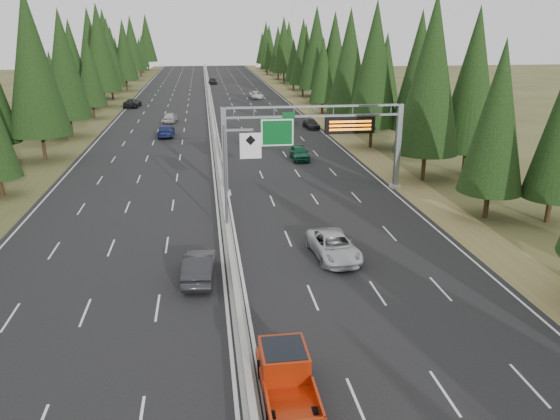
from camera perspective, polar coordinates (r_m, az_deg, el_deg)
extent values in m
cube|color=black|center=(93.39, -7.16, 9.58)|extent=(32.00, 260.00, 0.08)
cube|color=olive|center=(95.32, 3.76, 9.86)|extent=(3.60, 260.00, 0.06)
cube|color=#41431F|center=(94.82, -18.10, 8.95)|extent=(3.60, 260.00, 0.06)
cube|color=gray|center=(93.36, -7.16, 9.69)|extent=(0.70, 260.00, 0.30)
cube|color=gray|center=(93.30, -7.17, 9.94)|extent=(0.30, 260.00, 0.60)
cube|color=slate|center=(48.43, -5.82, 6.06)|extent=(0.45, 0.45, 7.80)
cube|color=gray|center=(49.37, -5.68, 1.81)|extent=(0.90, 0.90, 0.30)
cube|color=slate|center=(51.48, 12.21, 6.48)|extent=(0.45, 0.45, 7.80)
cube|color=gray|center=(52.37, 11.93, 2.47)|extent=(0.90, 0.90, 0.30)
cube|color=slate|center=(48.68, 3.56, 10.75)|extent=(15.85, 0.35, 0.16)
cube|color=slate|center=(48.80, 3.54, 9.78)|extent=(15.85, 0.35, 0.16)
cube|color=#054C19|center=(48.24, -0.29, 8.11)|extent=(3.00, 0.10, 2.50)
cube|color=silver|center=(48.19, -0.28, 8.09)|extent=(2.85, 0.02, 2.35)
cube|color=#054C19|center=(48.14, 0.91, 9.89)|extent=(1.10, 0.10, 0.45)
cube|color=black|center=(49.39, 7.30, 8.79)|extent=(4.50, 0.40, 1.50)
cube|color=orange|center=(49.12, 7.39, 9.15)|extent=(3.80, 0.02, 0.18)
cube|color=orange|center=(49.18, 7.37, 8.75)|extent=(3.80, 0.02, 0.18)
cube|color=orange|center=(49.24, 7.35, 8.35)|extent=(3.80, 0.02, 0.18)
cylinder|color=slate|center=(38.69, -5.70, 3.02)|extent=(0.20, 0.20, 8.00)
cube|color=gray|center=(39.90, -5.53, -2.38)|extent=(0.50, 0.50, 0.20)
cube|color=slate|center=(37.94, -4.35, 8.33)|extent=(2.00, 0.15, 0.15)
cube|color=silver|center=(38.09, -3.09, 6.71)|extent=(1.50, 0.06, 1.80)
cylinder|color=black|center=(46.05, 20.77, 0.56)|extent=(0.40, 0.40, 2.20)
cone|color=black|center=(44.56, 21.78, 8.99)|extent=(4.95, 4.95, 11.55)
cylinder|color=black|center=(46.93, 26.25, 0.03)|extent=(0.40, 0.40, 2.02)
cylinder|color=black|center=(55.63, 14.77, 4.45)|extent=(0.40, 0.40, 2.81)
cone|color=black|center=(54.26, 15.54, 13.46)|extent=(6.32, 6.32, 14.74)
cylinder|color=black|center=(58.75, 18.70, 4.72)|extent=(0.40, 0.40, 2.63)
cone|color=black|center=(57.48, 19.56, 12.70)|extent=(5.92, 5.92, 13.82)
cylinder|color=black|center=(69.58, 9.46, 7.56)|extent=(0.40, 0.40, 2.81)
cone|color=black|center=(68.49, 9.86, 14.78)|extent=(6.32, 6.32, 14.74)
cylinder|color=black|center=(69.26, 13.75, 7.15)|extent=(0.40, 0.40, 2.63)
cone|color=black|center=(68.19, 14.29, 13.93)|extent=(5.92, 5.92, 13.81)
cylinder|color=black|center=(80.62, 7.02, 9.13)|extent=(0.40, 0.40, 2.73)
cone|color=black|center=(79.69, 7.27, 15.18)|extent=(6.14, 6.14, 14.32)
cylinder|color=black|center=(82.76, 10.69, 9.01)|extent=(0.40, 0.40, 2.21)
cone|color=black|center=(81.93, 10.98, 13.77)|extent=(4.97, 4.97, 11.60)
cylinder|color=black|center=(97.00, 4.43, 10.59)|extent=(0.40, 0.40, 2.07)
cone|color=black|center=(96.33, 4.53, 14.41)|extent=(4.66, 4.66, 10.87)
cylinder|color=black|center=(98.33, 7.13, 10.69)|extent=(0.40, 0.40, 2.32)
cone|color=black|center=(97.62, 7.30, 14.91)|extent=(5.22, 5.22, 12.19)
cylinder|color=black|center=(110.41, 3.71, 11.80)|extent=(0.40, 0.40, 2.94)
cone|color=black|center=(109.71, 3.82, 16.58)|extent=(6.62, 6.62, 15.45)
cylinder|color=black|center=(111.29, 5.56, 11.77)|extent=(0.40, 0.40, 2.79)
cone|color=black|center=(110.61, 5.71, 16.26)|extent=(6.29, 6.29, 14.67)
cylinder|color=black|center=(122.11, 2.39, 12.39)|extent=(0.40, 0.40, 2.60)
cone|color=black|center=(121.51, 2.44, 16.20)|extent=(5.85, 5.85, 13.66)
cylinder|color=black|center=(122.87, 3.73, 12.49)|extent=(0.40, 0.40, 2.95)
cone|color=black|center=(122.25, 3.82, 16.80)|extent=(6.65, 6.65, 15.51)
cylinder|color=black|center=(134.83, 1.41, 12.84)|extent=(0.40, 0.40, 1.93)
cone|color=black|center=(134.37, 1.43, 15.40)|extent=(4.34, 4.34, 10.14)
cylinder|color=black|center=(135.92, 2.68, 12.98)|extent=(0.40, 0.40, 2.45)
cone|color=black|center=(135.39, 2.73, 16.20)|extent=(5.50, 5.50, 12.84)
cylinder|color=black|center=(151.47, 0.40, 13.63)|extent=(0.40, 0.40, 2.76)
cone|color=black|center=(150.97, 0.41, 16.89)|extent=(6.21, 6.21, 14.48)
cylinder|color=black|center=(149.02, 2.15, 13.43)|extent=(0.40, 0.40, 2.22)
cone|color=black|center=(148.56, 2.19, 16.10)|extent=(5.00, 5.00, 11.66)
cylinder|color=black|center=(162.38, -0.20, 13.90)|extent=(0.40, 0.40, 2.39)
cone|color=black|center=(161.95, -0.20, 16.53)|extent=(5.38, 5.38, 12.56)
cylinder|color=black|center=(164.81, 0.92, 14.00)|extent=(0.40, 0.40, 2.61)
cone|color=black|center=(164.36, 0.94, 16.83)|extent=(5.87, 5.87, 13.69)
cylinder|color=black|center=(178.56, -1.36, 14.24)|extent=(0.40, 0.40, 1.95)
cone|color=black|center=(178.20, -1.38, 16.20)|extent=(4.39, 4.39, 10.25)
cylinder|color=black|center=(179.14, 0.07, 14.27)|extent=(0.40, 0.40, 1.97)
cone|color=black|center=(178.79, 0.07, 16.24)|extent=(4.44, 4.44, 10.35)
cylinder|color=black|center=(192.47, -1.44, 14.66)|extent=(0.40, 0.40, 2.63)
cone|color=black|center=(192.09, -1.46, 17.10)|extent=(5.91, 5.91, 13.78)
cylinder|color=black|center=(191.76, -0.07, 14.55)|extent=(0.40, 0.40, 2.01)
cone|color=black|center=(191.43, -0.07, 16.44)|extent=(4.53, 4.53, 10.58)
cylinder|color=black|center=(204.16, -1.84, 14.80)|extent=(0.40, 0.40, 2.09)
cone|color=black|center=(203.83, -1.86, 16.63)|extent=(4.70, 4.70, 10.96)
cylinder|color=black|center=(207.03, -1.12, 14.91)|extent=(0.40, 0.40, 2.46)
cone|color=black|center=(206.69, -1.14, 17.04)|extent=(5.54, 5.54, 12.92)
cylinder|color=black|center=(54.49, -27.13, 2.16)|extent=(0.40, 0.40, 1.81)
cylinder|color=black|center=(67.44, -23.44, 6.01)|extent=(0.40, 0.40, 2.97)
cone|color=black|center=(66.29, -24.48, 13.85)|extent=(6.69, 6.69, 15.62)
cylinder|color=black|center=(80.47, -20.97, 8.02)|extent=(0.40, 0.40, 2.70)
cone|color=black|center=(79.54, -21.69, 13.98)|extent=(6.07, 6.07, 14.16)
cylinder|color=black|center=(83.80, -23.69, 8.03)|extent=(0.40, 0.40, 2.59)
cone|color=black|center=(82.92, -24.43, 13.52)|extent=(5.83, 5.83, 13.61)
cylinder|color=black|center=(96.47, -18.88, 9.64)|extent=(0.40, 0.40, 2.13)
cone|color=black|center=(95.78, -19.30, 13.56)|extent=(4.79, 4.79, 11.17)
cylinder|color=black|center=(96.07, -22.32, 9.11)|extent=(0.40, 0.40, 1.77)
cone|color=black|center=(95.45, -22.73, 12.38)|extent=(3.98, 3.98, 9.28)
cylinder|color=black|center=(110.35, -17.86, 10.98)|extent=(0.40, 0.40, 3.00)
cone|color=black|center=(109.65, -18.36, 15.82)|extent=(6.75, 6.75, 15.74)
cylinder|color=black|center=(111.41, -20.48, 10.66)|extent=(0.40, 0.40, 2.56)
cone|color=black|center=(110.75, -20.96, 14.75)|extent=(5.77, 5.77, 13.46)
cylinder|color=black|center=(122.71, -17.10, 11.65)|extent=(0.40, 0.40, 2.62)
cone|color=black|center=(122.11, -17.48, 15.46)|extent=(5.91, 5.91, 13.78)
cylinder|color=black|center=(123.82, -18.78, 11.61)|extent=(0.40, 0.40, 2.94)
cone|color=black|center=(123.20, -19.24, 15.85)|extent=(6.62, 6.62, 15.45)
cylinder|color=black|center=(137.38, -15.70, 12.42)|extent=(0.40, 0.40, 2.60)
cone|color=black|center=(136.85, -16.00, 15.80)|extent=(5.85, 5.85, 13.64)
cylinder|color=black|center=(138.09, -17.47, 12.37)|extent=(0.40, 0.40, 2.96)
cone|color=black|center=(137.53, -17.85, 16.19)|extent=(6.66, 6.66, 15.55)
cylinder|color=black|center=(149.86, -15.75, 12.72)|extent=(0.40, 0.40, 1.79)
cone|color=black|center=(149.46, -15.94, 14.85)|extent=(4.02, 4.02, 9.39)
cylinder|color=black|center=(148.84, -16.89, 12.70)|extent=(0.40, 0.40, 2.37)
cone|color=black|center=(148.36, -17.17, 15.54)|extent=(5.34, 5.34, 12.46)
cylinder|color=black|center=(164.20, -15.01, 13.42)|extent=(0.40, 0.40, 2.81)
cone|color=black|center=(163.74, -15.28, 16.47)|extent=(6.33, 6.33, 14.78)
cylinder|color=black|center=(165.63, -16.58, 13.16)|extent=(0.40, 0.40, 1.91)
cone|color=black|center=(165.25, -16.78, 15.21)|extent=(4.29, 4.29, 10.00)
cylinder|color=black|center=(177.45, -14.31, 13.65)|extent=(0.40, 0.40, 1.85)
cone|color=black|center=(177.10, -14.46, 15.51)|extent=(4.16, 4.16, 9.70)
cylinder|color=black|center=(179.42, -15.79, 13.71)|extent=(0.40, 0.40, 2.67)
cone|color=black|center=(179.01, -16.03, 16.37)|extent=(6.01, 6.01, 14.02)
cylinder|color=black|center=(191.64, -14.09, 14.01)|extent=(0.40, 0.40, 1.94)
cone|color=black|center=(191.31, -14.23, 15.81)|extent=(4.36, 4.36, 10.17)
cylinder|color=black|center=(191.58, -15.09, 13.95)|extent=(0.40, 0.40, 2.07)
cone|color=black|center=(191.24, -15.26, 15.88)|extent=(4.66, 4.66, 10.88)
cylinder|color=black|center=(203.06, -13.59, 14.42)|extent=(0.40, 0.40, 3.01)
cone|color=black|center=(202.68, -13.80, 17.07)|extent=(6.78, 6.78, 15.83)
cylinder|color=black|center=(204.14, -14.83, 14.24)|extent=(0.40, 0.40, 2.21)
cone|color=black|center=(203.80, -15.00, 16.17)|extent=(4.98, 4.98, 11.62)
imported|color=silver|center=(35.74, 5.64, -3.77)|extent=(3.01, 5.78, 1.55)
cylinder|color=black|center=(21.93, 3.82, -20.81)|extent=(0.30, 0.80, 0.80)
cylinder|color=black|center=(24.33, -1.93, -16.28)|extent=(0.30, 0.80, 0.80)
cylinder|color=black|center=(24.53, 2.20, -15.97)|extent=(0.30, 0.80, 0.80)
cube|color=#9C2509|center=(23.04, 0.74, -18.08)|extent=(2.01, 5.62, 0.30)
cube|color=#9C2509|center=(23.36, 0.40, -15.38)|extent=(1.91, 2.21, 1.10)
cube|color=black|center=(23.20, 0.40, -14.77)|extent=(1.71, 1.91, 0.55)
cube|color=#9C2509|center=(21.54, -1.28, -19.90)|extent=(0.10, 2.41, 0.60)
cube|color=#9C2509|center=(21.79, 4.01, -19.43)|extent=(0.10, 2.41, 0.60)
imported|color=#135337|center=(62.25, 2.06, 6.00)|extent=(1.89, 4.63, 1.57)
imported|color=#541D0C|center=(86.80, 0.75, 9.56)|extent=(1.94, 4.58, 1.47)
imported|color=black|center=(82.28, 3.28, 8.98)|extent=(2.21, 4.63, 1.30)
imported|color=silver|center=(117.50, -2.50, 11.91)|extent=(2.72, 5.45, 1.48)
imported|color=black|center=(149.75, -7.04, 13.26)|extent=(2.31, 4.96, 1.64)
imported|color=black|center=(32.90, -8.45, -5.87)|extent=(2.06, 5.02, 1.62)
imported|color=navy|center=(77.43, -11.83, 8.11)|extent=(2.25, 5.43, 1.57)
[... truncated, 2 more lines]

